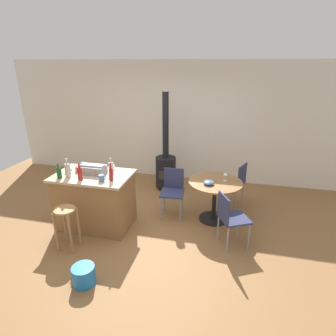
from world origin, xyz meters
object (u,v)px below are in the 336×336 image
wooden_stool (66,220)px  cup_3 (102,178)px  bottle_4 (111,174)px  cup_1 (83,165)px  dining_table (215,191)px  bottle_0 (80,174)px  serving_bowl (209,183)px  bottle_2 (59,173)px  kitchen_island (95,200)px  bottle_3 (111,168)px  folding_chair_left (230,216)px  wine_glass (225,175)px  cup_0 (68,170)px  cup_4 (112,167)px  folding_chair_near (235,181)px  cup_2 (78,169)px  plastic_bucket (84,275)px  wood_stove (166,166)px  toolbox (93,169)px  folding_chair_far (173,189)px  bottle_1 (68,170)px

wooden_stool → cup_3: size_ratio=5.24×
bottle_4 → cup_1: 0.81m
dining_table → bottle_0: bottle_0 is taller
serving_bowl → cup_1: bearing=-173.5°
bottle_2 → cup_3: bottle_2 is taller
kitchen_island → bottle_3: 0.65m
bottle_0 → bottle_4: 0.49m
folding_chair_left → wine_glass: wine_glass is taller
cup_0 → cup_4: size_ratio=1.09×
folding_chair_left → cup_3: size_ratio=6.81×
folding_chair_near → cup_2: 2.88m
bottle_2 → plastic_bucket: bearing=-49.2°
wooden_stool → cup_0: 0.90m
folding_chair_near → bottle_3: bottle_3 is taller
wood_stove → bottle_4: 2.00m
toolbox → wine_glass: (2.10, 0.66, -0.17)m
folding_chair_far → bottle_3: 1.19m
toolbox → bottle_1: bearing=-145.1°
bottle_2 → bottle_0: bearing=1.8°
dining_table → folding_chair_far: size_ratio=1.07×
bottle_0 → cup_3: bearing=5.4°
serving_bowl → kitchen_island: bearing=-165.1°
bottle_3 → toolbox: bearing=-173.1°
folding_chair_near → folding_chair_far: folding_chair_near is taller
wood_stove → cup_3: size_ratio=16.80×
wooden_stool → serving_bowl: 2.29m
toolbox → bottle_0: size_ratio=1.46×
kitchen_island → dining_table: kitchen_island is taller
wooden_stool → bottle_1: bearing=112.3°
wooden_stool → cup_0: bearing=115.5°
dining_table → folding_chair_near: folding_chair_near is taller
folding_chair_left → bottle_1: bottle_1 is taller
cup_2 → cup_4: bearing=20.3°
cup_4 → bottle_0: bearing=-121.6°
cup_1 → wine_glass: cup_1 is taller
bottle_0 → cup_3: 0.35m
bottle_2 → cup_4: 0.84m
folding_chair_near → dining_table: bearing=-119.0°
bottle_3 → bottle_4: bearing=-65.5°
dining_table → serving_bowl: bearing=-125.9°
folding_chair_near → plastic_bucket: (-1.81, -2.56, -0.39)m
bottle_1 → wooden_stool: bearing=-67.7°
wood_stove → cup_0: wood_stove is taller
wood_stove → cup_0: (-1.23, -1.74, 0.46)m
toolbox → plastic_bucket: bearing=-70.5°
dining_table → cup_3: size_ratio=7.37×
cup_4 → serving_bowl: 1.63m
wooden_stool → bottle_0: bottle_0 is taller
bottle_0 → bottle_2: (-0.35, -0.01, -0.01)m
wooden_stool → bottle_2: (-0.31, 0.42, 0.56)m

